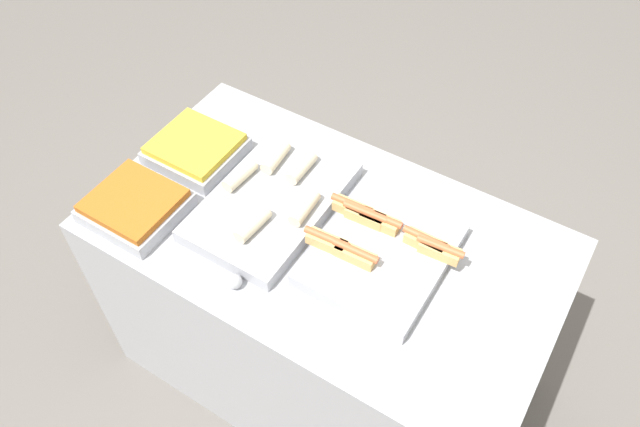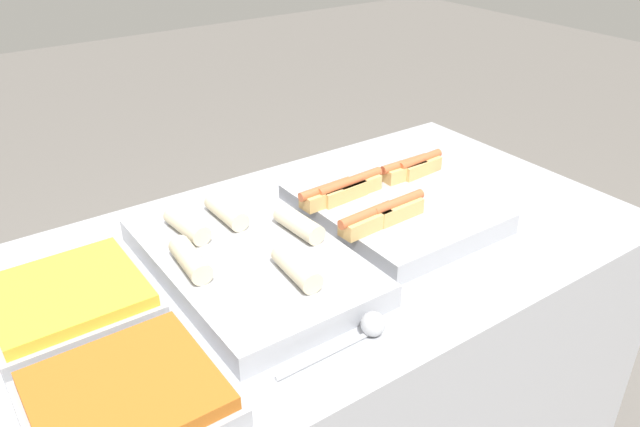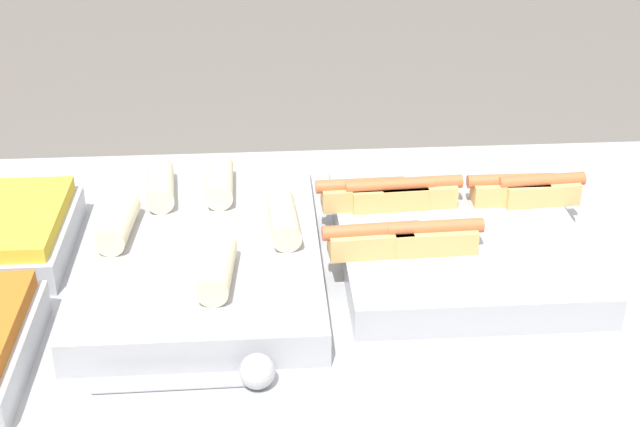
# 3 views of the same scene
# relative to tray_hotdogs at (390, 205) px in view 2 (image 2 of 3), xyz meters

# --- Properties ---
(counter) EXTENTS (1.47, 0.84, 0.89)m
(counter) POSITION_rel_tray_hotdogs_xyz_m (-0.19, -0.01, -0.48)
(counter) COLOR #A8AAB2
(counter) RESTS_ON ground_plane
(tray_hotdogs) EXTENTS (0.44, 0.45, 0.10)m
(tray_hotdogs) POSITION_rel_tray_hotdogs_xyz_m (0.00, 0.00, 0.00)
(tray_hotdogs) COLOR #A8AAB2
(tray_hotdogs) RESTS_ON counter
(tray_wraps) EXTENTS (0.35, 0.55, 0.09)m
(tray_wraps) POSITION_rel_tray_hotdogs_xyz_m (-0.39, -0.00, -0.00)
(tray_wraps) COLOR #A8AAB2
(tray_wraps) RESTS_ON counter
(tray_side_front) EXTENTS (0.28, 0.27, 0.07)m
(tray_side_front) POSITION_rel_tray_hotdogs_xyz_m (-0.74, -0.26, 0.00)
(tray_side_front) COLOR #A8AAB2
(tray_side_front) RESTS_ON counter
(tray_side_back) EXTENTS (0.28, 0.27, 0.07)m
(tray_side_back) POSITION_rel_tray_hotdogs_xyz_m (-0.74, 0.05, 0.00)
(tray_side_back) COLOR #A8AAB2
(tray_side_back) RESTS_ON counter
(serving_spoon_near) EXTENTS (0.23, 0.05, 0.05)m
(serving_spoon_near) POSITION_rel_tray_hotdogs_xyz_m (-0.33, -0.31, -0.01)
(serving_spoon_near) COLOR #B2B5BA
(serving_spoon_near) RESTS_ON counter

